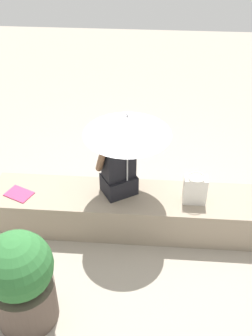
# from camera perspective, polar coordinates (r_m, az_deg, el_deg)

# --- Properties ---
(ground_plane) EXTENTS (14.00, 14.00, 0.00)m
(ground_plane) POSITION_cam_1_polar(r_m,az_deg,el_deg) (4.78, 0.93, -8.02)
(ground_plane) COLOR #9E9384
(stone_bench) EXTENTS (3.12, 0.60, 0.45)m
(stone_bench) POSITION_cam_1_polar(r_m,az_deg,el_deg) (4.62, 0.96, -6.02)
(stone_bench) COLOR gray
(stone_bench) RESTS_ON ground
(person_seated) EXTENTS (0.50, 0.42, 0.90)m
(person_seated) POSITION_cam_1_polar(r_m,az_deg,el_deg) (4.29, -1.03, 0.70)
(person_seated) COLOR black
(person_seated) RESTS_ON stone_bench
(parasol) EXTENTS (0.87, 0.87, 1.03)m
(parasol) POSITION_cam_1_polar(r_m,az_deg,el_deg) (3.94, 0.20, 6.01)
(parasol) COLOR #B7B7BC
(parasol) RESTS_ON stone_bench
(handbag_black) EXTENTS (0.24, 0.18, 0.34)m
(handbag_black) POSITION_cam_1_polar(r_m,az_deg,el_deg) (4.35, 9.59, -2.98)
(handbag_black) COLOR silver
(handbag_black) RESTS_ON stone_bench
(magazine) EXTENTS (0.34, 0.30, 0.01)m
(magazine) POSITION_cam_1_polar(r_m,az_deg,el_deg) (4.63, -14.68, -3.52)
(magazine) COLOR #D83866
(magazine) RESTS_ON stone_bench
(planter_near) EXTENTS (0.60, 0.60, 0.99)m
(planter_near) POSITION_cam_1_polar(r_m,az_deg,el_deg) (3.73, -14.45, -14.84)
(planter_near) COLOR brown
(planter_near) RESTS_ON ground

